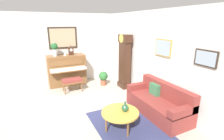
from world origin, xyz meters
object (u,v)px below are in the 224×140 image
(flower_vase, at_px, (54,48))
(mantel_clock, at_px, (71,50))
(teacup, at_px, (65,55))
(green_jug, at_px, (125,108))
(grandfather_clock, at_px, (125,63))
(couch, at_px, (159,103))
(piano_bench, at_px, (72,81))
(piano, at_px, (67,70))
(coffee_table, at_px, (120,113))
(potted_plant, at_px, (103,77))

(flower_vase, bearing_deg, mantel_clock, 89.95)
(mantel_clock, distance_m, teacup, 0.29)
(green_jug, bearing_deg, teacup, -169.02)
(grandfather_clock, distance_m, couch, 2.19)
(teacup, bearing_deg, flower_vase, -97.11)
(teacup, bearing_deg, piano_bench, 3.19)
(piano, height_order, coffee_table, piano)
(flower_vase, bearing_deg, piano, 90.24)
(coffee_table, relative_size, green_jug, 3.67)
(piano_bench, relative_size, coffee_table, 0.80)
(piano, height_order, piano_bench, piano)
(piano_bench, xyz_separation_m, potted_plant, (-0.12, 1.27, -0.08))
(green_jug, xyz_separation_m, potted_plant, (-2.82, 0.64, -0.19))
(piano_bench, distance_m, potted_plant, 1.28)
(grandfather_clock, height_order, green_jug, grandfather_clock)
(grandfather_clock, bearing_deg, coffee_table, -31.98)
(piano, bearing_deg, coffee_table, 8.58)
(mantel_clock, relative_size, flower_vase, 0.66)
(piano, height_order, grandfather_clock, grandfather_clock)
(coffee_table, height_order, flower_vase, flower_vase)
(grandfather_clock, bearing_deg, green_jug, -29.52)
(grandfather_clock, bearing_deg, mantel_clock, -126.59)
(flower_vase, bearing_deg, couch, 33.28)
(teacup, xyz_separation_m, green_jug, (3.48, 0.68, -0.71))
(grandfather_clock, distance_m, flower_vase, 2.70)
(grandfather_clock, bearing_deg, piano_bench, -102.95)
(piano_bench, xyz_separation_m, coffee_table, (2.67, 0.52, -0.01))
(mantel_clock, xyz_separation_m, teacup, (0.04, -0.25, -0.15))
(coffee_table, xyz_separation_m, teacup, (-3.45, -0.56, 0.83))
(green_jug, bearing_deg, piano, -169.71)
(piano_bench, bearing_deg, teacup, -176.81)
(piano, relative_size, grandfather_clock, 0.71)
(grandfather_clock, relative_size, coffee_table, 2.31)
(teacup, relative_size, green_jug, 0.48)
(coffee_table, height_order, mantel_clock, mantel_clock)
(piano_bench, bearing_deg, piano, -179.40)
(grandfather_clock, bearing_deg, couch, -2.98)
(piano_bench, height_order, couch, couch)
(mantel_clock, bearing_deg, coffee_table, 5.13)
(piano, height_order, couch, piano)
(piano, height_order, potted_plant, piano)
(piano, bearing_deg, couch, 28.31)
(piano, distance_m, green_jug, 3.59)
(mantel_clock, height_order, teacup, mantel_clock)
(piano_bench, distance_m, coffee_table, 2.72)
(grandfather_clock, height_order, mantel_clock, grandfather_clock)
(piano, height_order, mantel_clock, mantel_clock)
(piano, xyz_separation_m, teacup, (0.05, -0.03, 0.62))
(coffee_table, bearing_deg, piano, -171.42)
(mantel_clock, bearing_deg, grandfather_clock, 53.41)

